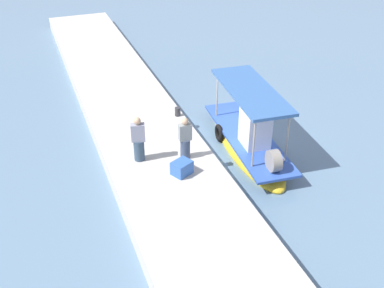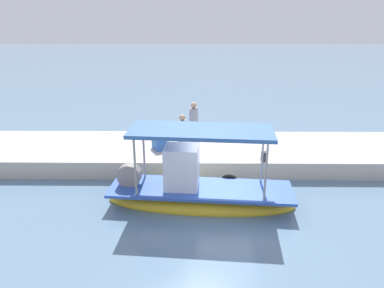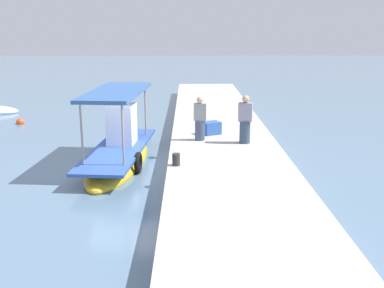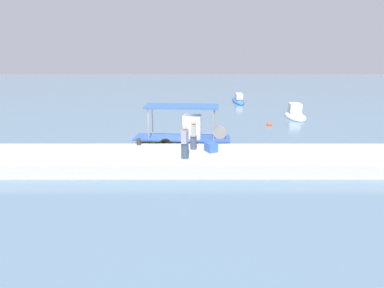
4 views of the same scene
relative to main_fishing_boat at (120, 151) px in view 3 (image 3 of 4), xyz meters
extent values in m
plane|color=slate|center=(-0.88, -0.20, -0.45)|extent=(120.00, 120.00, 0.00)
cube|color=#BAB4AC|center=(-0.88, -3.74, -0.11)|extent=(36.00, 3.85, 0.69)
ellipsoid|color=gold|center=(-0.11, 0.02, -0.38)|extent=(6.41, 2.19, 0.84)
cube|color=#3256B0|center=(-0.11, 0.02, 0.09)|extent=(6.16, 2.17, 0.10)
cube|color=silver|center=(0.52, -0.04, 0.81)|extent=(1.17, 1.01, 1.53)
cylinder|color=gray|center=(1.95, 0.49, 1.05)|extent=(0.07, 0.07, 2.01)
cylinder|color=gray|center=(1.84, -0.79, 1.05)|extent=(0.07, 0.07, 2.01)
cylinder|color=gray|center=(-2.07, 0.82, 1.05)|extent=(0.07, 0.07, 2.01)
cylinder|color=gray|center=(-2.17, -0.46, 1.05)|extent=(0.07, 0.07, 2.01)
cube|color=#3661A0|center=(-0.11, 0.02, 2.11)|extent=(4.65, 2.05, 0.12)
torus|color=black|center=(-1.12, -0.78, -0.11)|extent=(0.75, 0.24, 0.74)
cylinder|color=gray|center=(2.27, -0.18, 0.49)|extent=(0.83, 0.41, 0.80)
cylinder|color=#3A4760|center=(0.59, -2.88, 0.61)|extent=(0.37, 0.37, 0.75)
cube|color=gray|center=(0.59, -2.88, 1.30)|extent=(0.27, 0.47, 0.62)
sphere|color=tan|center=(0.59, -2.88, 1.73)|extent=(0.24, 0.24, 0.24)
cylinder|color=#32465B|center=(0.16, -4.47, 0.64)|extent=(0.46, 0.46, 0.80)
cube|color=#8C8EA2|center=(0.16, -4.47, 1.37)|extent=(0.38, 0.54, 0.66)
sphere|color=tan|center=(0.16, -4.47, 1.82)|extent=(0.26, 0.26, 0.26)
cylinder|color=#2D2D33|center=(-2.54, -2.08, 0.43)|extent=(0.24, 0.24, 0.37)
cube|color=#325EAE|center=(1.54, -3.34, 0.48)|extent=(0.76, 0.81, 0.48)
sphere|color=#DF4F1F|center=(6.77, 5.96, -0.37)|extent=(0.40, 0.40, 0.40)
camera|label=1|loc=(14.15, -7.71, 9.63)|focal=44.07mm
camera|label=2|loc=(0.06, 11.02, 5.72)|focal=34.55mm
camera|label=3|loc=(-15.72, -2.44, 4.34)|focal=42.78mm
camera|label=4|loc=(0.51, -20.54, 5.62)|focal=31.34mm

